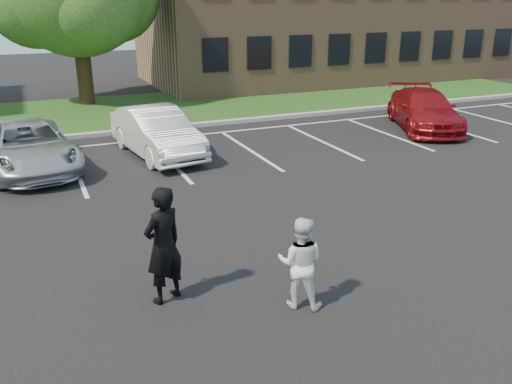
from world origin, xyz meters
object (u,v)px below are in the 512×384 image
car_white_sedan (157,132)px  car_red_compact (424,110)px  man_white_shirt (300,263)px  office_building (330,8)px  man_black_suit (163,245)px  car_silver_minivan (29,146)px

car_white_sedan → car_red_compact: 10.39m
car_white_sedan → car_red_compact: bearing=-10.2°
man_white_shirt → office_building: bearing=-86.6°
man_black_suit → car_red_compact: 14.96m
man_black_suit → man_white_shirt: 2.28m
man_black_suit → car_white_sedan: size_ratio=0.44×
man_white_shirt → car_red_compact: size_ratio=0.32×
office_building → man_black_suit: (-16.18, -22.16, -3.14)m
car_silver_minivan → car_white_sedan: (3.83, -0.00, 0.06)m
office_building → man_black_suit: bearing=-126.1°
car_white_sedan → car_silver_minivan: bearing=172.0°
car_silver_minivan → car_red_compact: 14.22m
car_red_compact → car_white_sedan: bearing=-158.1°
office_building → man_white_shirt: 27.42m
office_building → car_silver_minivan: size_ratio=4.41×
car_silver_minivan → car_white_sedan: 3.83m
man_white_shirt → car_silver_minivan: 10.58m
man_white_shirt → car_red_compact: bearing=-102.9°
man_white_shirt → man_black_suit: bearing=6.7°
office_building → car_red_compact: 14.69m
man_black_suit → car_silver_minivan: 8.99m
man_white_shirt → car_red_compact: 14.05m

